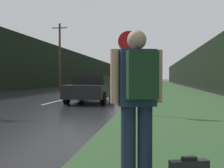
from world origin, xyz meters
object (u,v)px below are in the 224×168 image
(hitchhiker_with_backpack, at_px, (138,96))
(car_passing_far, at_px, (126,82))
(car_passing_near, at_px, (91,89))
(car_oncoming, at_px, (106,82))
(stop_sign, at_px, (128,63))
(delivery_truck, at_px, (130,76))

(hitchhiker_with_backpack, xyz_separation_m, car_passing_far, (-2.95, 29.83, -0.31))
(car_passing_near, bearing_deg, car_oncoming, -82.01)
(stop_sign, xyz_separation_m, hitchhiker_with_backpack, (0.66, -6.35, -0.73))
(delivery_truck, bearing_deg, hitchhiker_with_backpack, -85.33)
(stop_sign, bearing_deg, car_passing_far, 95.58)
(stop_sign, relative_size, car_passing_near, 0.67)
(hitchhiker_with_backpack, distance_m, car_passing_far, 29.97)
(car_passing_far, bearing_deg, car_passing_near, 90.00)
(stop_sign, bearing_deg, car_passing_near, 117.08)
(stop_sign, height_order, car_passing_near, stop_sign)
(car_oncoming, bearing_deg, stop_sign, -79.08)
(car_passing_near, xyz_separation_m, delivery_truck, (-3.81, 71.97, 1.27))
(car_passing_far, height_order, delivery_truck, delivery_truck)
(hitchhiker_with_backpack, xyz_separation_m, car_passing_near, (-2.95, 10.84, -0.33))
(stop_sign, relative_size, car_oncoming, 0.59)
(stop_sign, height_order, hitchhiker_with_backpack, stop_sign)
(hitchhiker_with_backpack, distance_m, delivery_truck, 83.09)
(stop_sign, relative_size, delivery_truck, 0.32)
(stop_sign, height_order, car_passing_far, stop_sign)
(car_passing_near, distance_m, delivery_truck, 72.09)
(stop_sign, bearing_deg, car_oncoming, 100.92)
(hitchhiker_with_backpack, relative_size, car_oncoming, 0.37)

